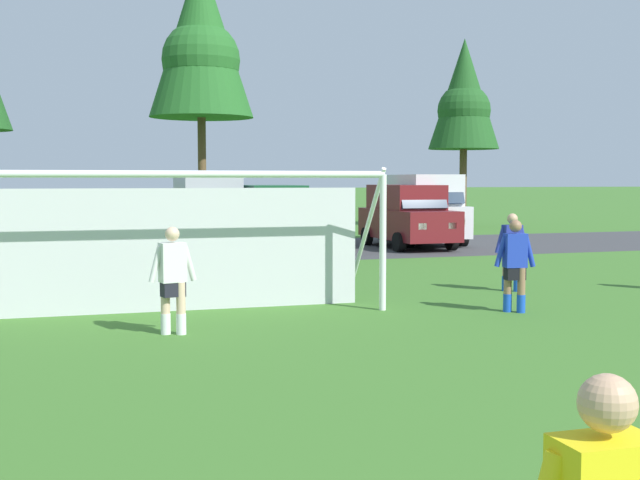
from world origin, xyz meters
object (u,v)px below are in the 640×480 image
(parked_car_slot_right, at_px, (407,215))
(parked_car_slot_far_right, at_px, (421,207))
(soccer_goal, at_px, (172,240))
(parked_car_slot_center_right, at_px, (272,218))
(parked_car_slot_center_left, at_px, (95,225))
(parked_car_slot_center, at_px, (207,210))
(player_striker_near, at_px, (512,252))
(player_midfield_center, at_px, (173,281))
(player_trailing_back, at_px, (515,266))

(parked_car_slot_right, bearing_deg, parked_car_slot_far_right, 50.89)
(soccer_goal, bearing_deg, parked_car_slot_center_right, 67.11)
(soccer_goal, bearing_deg, parked_car_slot_center_left, 93.13)
(parked_car_slot_center, bearing_deg, parked_car_slot_far_right, 2.16)
(soccer_goal, bearing_deg, player_striker_near, 4.75)
(soccer_goal, relative_size, parked_car_slot_center_left, 1.73)
(player_striker_near, bearing_deg, player_midfield_center, -160.69)
(player_striker_near, height_order, parked_car_slot_center, parked_car_slot_center)
(player_midfield_center, bearing_deg, parked_car_slot_far_right, 53.30)
(parked_car_slot_center_left, bearing_deg, parked_car_slot_center, -9.92)
(parked_car_slot_center_right, height_order, parked_car_slot_far_right, parked_car_slot_far_right)
(player_trailing_back, height_order, parked_car_slot_right, parked_car_slot_right)
(soccer_goal, relative_size, player_striker_near, 4.55)
(parked_car_slot_right, relative_size, parked_car_slot_far_right, 0.93)
(player_trailing_back, bearing_deg, player_striker_near, 59.81)
(parked_car_slot_center_right, bearing_deg, player_striker_near, -77.07)
(player_striker_near, distance_m, parked_car_slot_right, 11.01)
(soccer_goal, xyz_separation_m, parked_car_slot_right, (9.58, 11.34, -0.18))
(player_trailing_back, height_order, parked_car_slot_center, parked_car_slot_center)
(player_midfield_center, relative_size, parked_car_slot_center, 0.34)
(parked_car_slot_right, bearing_deg, soccer_goal, -130.22)
(player_midfield_center, xyz_separation_m, player_trailing_back, (6.03, 0.21, 0.00))
(player_midfield_center, relative_size, parked_car_slot_center_right, 0.35)
(parked_car_slot_center_left, height_order, parked_car_slot_center_right, parked_car_slot_center_right)
(soccer_goal, relative_size, player_midfield_center, 4.55)
(player_trailing_back, xyz_separation_m, parked_car_slot_center_left, (-6.49, 14.94, 0.05))
(player_trailing_back, xyz_separation_m, parked_car_slot_far_right, (5.02, 14.62, 0.52))
(parked_car_slot_center, bearing_deg, parked_car_slot_center_right, -35.01)
(soccer_goal, height_order, parked_car_slot_center_right, soccer_goal)
(player_striker_near, relative_size, parked_car_slot_center_right, 0.35)
(soccer_goal, bearing_deg, player_midfield_center, -97.36)
(parked_car_slot_center, distance_m, parked_car_slot_center_right, 2.30)
(soccer_goal, relative_size, parked_car_slot_center, 1.53)
(soccer_goal, height_order, player_trailing_back, soccer_goal)
(parked_car_slot_center_right, relative_size, parked_car_slot_right, 1.01)
(parked_car_slot_far_right, bearing_deg, player_striker_near, -106.51)
(parked_car_slot_center, height_order, parked_car_slot_far_right, same)
(player_striker_near, distance_m, parked_car_slot_far_right, 12.76)
(player_midfield_center, distance_m, parked_car_slot_center, 14.87)
(player_striker_near, bearing_deg, parked_car_slot_far_right, 73.49)
(parked_car_slot_right, xyz_separation_m, parked_car_slot_far_right, (1.21, 1.48, 0.23))
(parked_car_slot_right, distance_m, parked_car_slot_far_right, 1.93)
(parked_car_slot_center, relative_size, parked_car_slot_far_right, 0.99)
(parked_car_slot_right, bearing_deg, parked_car_slot_center_left, 170.03)
(player_striker_near, distance_m, parked_car_slot_center_right, 10.89)
(parked_car_slot_right, height_order, parked_car_slot_far_right, parked_car_slot_far_right)
(parked_car_slot_center_right, bearing_deg, parked_car_slot_center_left, 160.42)
(player_midfield_center, distance_m, parked_car_slot_center_right, 14.13)
(player_trailing_back, relative_size, parked_car_slot_center_right, 0.35)
(parked_car_slot_far_right, bearing_deg, parked_car_slot_center_left, 178.38)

